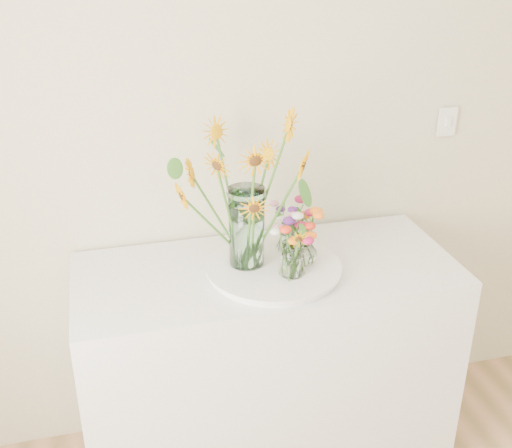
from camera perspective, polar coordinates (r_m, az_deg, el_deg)
name	(u,v)px	position (r m, az deg, el deg)	size (l,w,h in m)	color
counter	(266,366)	(2.60, 0.91, -12.55)	(1.40, 0.60, 0.90)	white
tray	(274,270)	(2.31, 1.57, -4.09)	(0.46, 0.46, 0.03)	white
mason_jar	(247,227)	(2.25, -0.84, -0.31)	(0.13, 0.13, 0.30)	#BCECE3
sunflower_bouquet	(246,190)	(2.19, -0.87, 3.03)	(0.82, 0.82, 0.58)	#E59904
small_vase_a	(292,260)	(2.22, 3.25, -3.18)	(0.08, 0.08, 0.13)	white
wildflower_posy_a	(293,248)	(2.20, 3.28, -2.15)	(0.20, 0.20, 0.22)	orange
small_vase_b	(305,247)	(2.30, 4.34, -2.08)	(0.09, 0.09, 0.13)	white
wildflower_posy_b	(305,236)	(2.28, 4.37, -1.08)	(0.19, 0.19, 0.22)	orange
small_vase_c	(289,237)	(2.40, 2.95, -1.20)	(0.06, 0.06, 0.11)	white
wildflower_posy_c	(289,227)	(2.38, 2.98, -0.24)	(0.20, 0.20, 0.20)	orange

